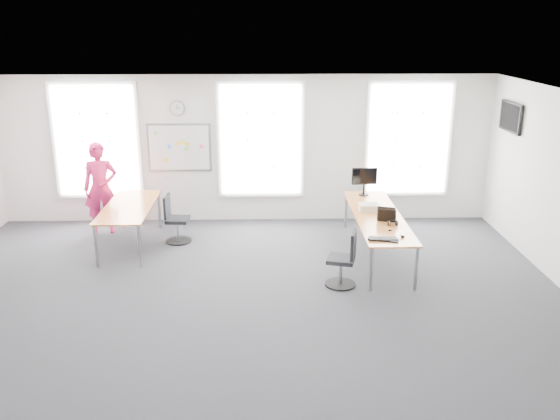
{
  "coord_description": "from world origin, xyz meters",
  "views": [
    {
      "loc": [
        0.39,
        -7.85,
        4.01
      ],
      "look_at": [
        0.62,
        1.2,
        1.1
      ],
      "focal_mm": 38.0,
      "sensor_mm": 36.0,
      "label": 1
    }
  ],
  "objects_px": {
    "keyboard": "(383,239)",
    "person": "(101,188)",
    "desk_right": "(377,218)",
    "headphones": "(392,223)",
    "chair_left": "(175,222)",
    "chair_right": "(344,262)",
    "monitor": "(364,179)",
    "desk_left": "(129,209)"
  },
  "relations": [
    {
      "from": "keyboard",
      "to": "person",
      "type": "bearing_deg",
      "value": 170.88
    },
    {
      "from": "desk_right",
      "to": "headphones",
      "type": "relative_size",
      "value": 18.31
    },
    {
      "from": "person",
      "to": "keyboard",
      "type": "distance_m",
      "value": 5.66
    },
    {
      "from": "person",
      "to": "headphones",
      "type": "height_order",
      "value": "person"
    },
    {
      "from": "person",
      "to": "desk_right",
      "type": "bearing_deg",
      "value": -26.45
    },
    {
      "from": "keyboard",
      "to": "chair_left",
      "type": "bearing_deg",
      "value": 168.65
    },
    {
      "from": "person",
      "to": "keyboard",
      "type": "xyz_separation_m",
      "value": [
        5.03,
        -2.58,
        -0.14
      ]
    },
    {
      "from": "headphones",
      "to": "keyboard",
      "type": "bearing_deg",
      "value": -103.32
    },
    {
      "from": "chair_right",
      "to": "chair_left",
      "type": "relative_size",
      "value": 1.0
    },
    {
      "from": "headphones",
      "to": "monitor",
      "type": "xyz_separation_m",
      "value": [
        -0.19,
        1.8,
        0.28
      ]
    },
    {
      "from": "desk_right",
      "to": "person",
      "type": "xyz_separation_m",
      "value": [
        -5.17,
        1.34,
        0.2
      ]
    },
    {
      "from": "desk_left",
      "to": "headphones",
      "type": "bearing_deg",
      "value": -13.89
    },
    {
      "from": "desk_left",
      "to": "chair_left",
      "type": "relative_size",
      "value": 2.33
    },
    {
      "from": "desk_right",
      "to": "monitor",
      "type": "height_order",
      "value": "monitor"
    },
    {
      "from": "desk_left",
      "to": "chair_right",
      "type": "distance_m",
      "value": 4.18
    },
    {
      "from": "person",
      "to": "headphones",
      "type": "xyz_separation_m",
      "value": [
        5.31,
        -1.91,
        -0.1
      ]
    },
    {
      "from": "chair_right",
      "to": "headphones",
      "type": "relative_size",
      "value": 5.44
    },
    {
      "from": "desk_right",
      "to": "desk_left",
      "type": "bearing_deg",
      "value": 172.68
    },
    {
      "from": "desk_left",
      "to": "chair_right",
      "type": "xyz_separation_m",
      "value": [
        3.73,
        -1.85,
        -0.31
      ]
    },
    {
      "from": "chair_left",
      "to": "monitor",
      "type": "distance_m",
      "value": 3.72
    },
    {
      "from": "chair_right",
      "to": "person",
      "type": "relative_size",
      "value": 0.51
    },
    {
      "from": "desk_left",
      "to": "chair_left",
      "type": "height_order",
      "value": "chair_left"
    },
    {
      "from": "desk_right",
      "to": "headphones",
      "type": "xyz_separation_m",
      "value": [
        0.14,
        -0.57,
        0.09
      ]
    },
    {
      "from": "monitor",
      "to": "chair_right",
      "type": "bearing_deg",
      "value": -107.25
    },
    {
      "from": "desk_left",
      "to": "monitor",
      "type": "xyz_separation_m",
      "value": [
        4.42,
        0.66,
        0.37
      ]
    },
    {
      "from": "headphones",
      "to": "monitor",
      "type": "distance_m",
      "value": 1.83
    },
    {
      "from": "monitor",
      "to": "chair_left",
      "type": "bearing_deg",
      "value": -174.25
    },
    {
      "from": "keyboard",
      "to": "monitor",
      "type": "bearing_deg",
      "value": 105.96
    },
    {
      "from": "desk_right",
      "to": "chair_left",
      "type": "distance_m",
      "value": 3.76
    },
    {
      "from": "chair_left",
      "to": "keyboard",
      "type": "bearing_deg",
      "value": -114.8
    },
    {
      "from": "keyboard",
      "to": "headphones",
      "type": "xyz_separation_m",
      "value": [
        0.28,
        0.67,
        0.03
      ]
    },
    {
      "from": "headphones",
      "to": "chair_left",
      "type": "bearing_deg",
      "value": 170.09
    },
    {
      "from": "chair_right",
      "to": "person",
      "type": "height_order",
      "value": "person"
    },
    {
      "from": "desk_left",
      "to": "person",
      "type": "height_order",
      "value": "person"
    },
    {
      "from": "desk_right",
      "to": "keyboard",
      "type": "distance_m",
      "value": 1.25
    },
    {
      "from": "chair_right",
      "to": "person",
      "type": "bearing_deg",
      "value": -105.25
    },
    {
      "from": "keyboard",
      "to": "desk_left",
      "type": "bearing_deg",
      "value": 175.33
    },
    {
      "from": "chair_left",
      "to": "monitor",
      "type": "relative_size",
      "value": 1.66
    },
    {
      "from": "chair_left",
      "to": "chair_right",
      "type": "bearing_deg",
      "value": -120.09
    },
    {
      "from": "desk_left",
      "to": "person",
      "type": "relative_size",
      "value": 1.18
    },
    {
      "from": "person",
      "to": "keyboard",
      "type": "height_order",
      "value": "person"
    },
    {
      "from": "desk_left",
      "to": "chair_right",
      "type": "height_order",
      "value": "chair_right"
    }
  ]
}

